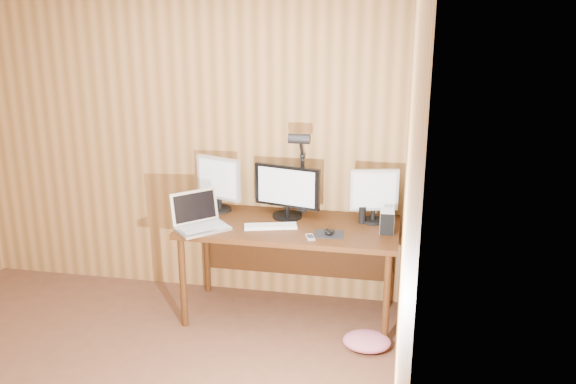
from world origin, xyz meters
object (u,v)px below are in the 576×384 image
(monitor_center, at_px, (287,191))
(monitor_left, at_px, (219,182))
(laptop, at_px, (199,219))
(mouse, at_px, (329,231))
(desk, at_px, (291,236))
(monitor_right, at_px, (374,194))
(desk_lamp, at_px, (301,161))
(keyboard, at_px, (271,226))
(phone, at_px, (310,237))
(speaker, at_px, (362,215))
(hard_drive, at_px, (387,221))

(monitor_center, bearing_deg, monitor_left, -172.44)
(laptop, bearing_deg, mouse, -40.27)
(mouse, bearing_deg, desk, 156.06)
(monitor_right, distance_m, desk_lamp, 0.60)
(keyboard, height_order, phone, keyboard)
(laptop, bearing_deg, monitor_center, -13.63)
(laptop, xyz_separation_m, desk_lamp, (0.68, 0.39, 0.37))
(monitor_right, height_order, mouse, monitor_right)
(keyboard, xyz_separation_m, mouse, (0.44, -0.06, 0.01))
(keyboard, bearing_deg, speaker, 3.08)
(keyboard, xyz_separation_m, speaker, (0.65, 0.21, 0.05))
(laptop, relative_size, mouse, 4.16)
(mouse, xyz_separation_m, phone, (-0.12, -0.09, -0.02))
(desk, height_order, monitor_center, monitor_center)
(monitor_left, distance_m, phone, 0.92)
(monitor_right, relative_size, hard_drive, 2.53)
(monitor_center, xyz_separation_m, keyboard, (-0.08, -0.23, -0.20))
(desk, bearing_deg, mouse, -33.53)
(monitor_right, distance_m, keyboard, 0.79)
(mouse, xyz_separation_m, desk_lamp, (-0.27, 0.36, 0.41))
(laptop, bearing_deg, phone, -46.18)
(monitor_left, bearing_deg, laptop, -77.50)
(keyboard, xyz_separation_m, desk_lamp, (0.17, 0.30, 0.42))
(desk, distance_m, desk_lamp, 0.57)
(desk, xyz_separation_m, monitor_center, (-0.04, 0.08, 0.33))
(monitor_center, distance_m, speaker, 0.59)
(desk, xyz_separation_m, hard_drive, (0.71, -0.08, 0.20))
(monitor_right, relative_size, phone, 3.46)
(monitor_left, xyz_separation_m, monitor_right, (1.19, -0.03, -0.01))
(monitor_center, height_order, monitor_left, monitor_left)
(desk, bearing_deg, monitor_left, 167.65)
(keyboard, bearing_deg, mouse, -22.41)
(laptop, bearing_deg, monitor_right, -26.96)
(desk, height_order, desk_lamp, desk_lamp)
(monitor_center, xyz_separation_m, speaker, (0.57, -0.02, -0.15))
(monitor_right, xyz_separation_m, laptop, (-1.24, -0.34, -0.15))
(monitor_center, height_order, laptop, monitor_center)
(speaker, distance_m, desk_lamp, 0.61)
(mouse, relative_size, hard_drive, 0.68)
(laptop, height_order, mouse, laptop)
(mouse, xyz_separation_m, speaker, (0.21, 0.27, 0.04))
(monitor_left, height_order, laptop, monitor_left)
(monitor_right, xyz_separation_m, keyboard, (-0.73, -0.25, -0.21))
(monitor_left, height_order, monitor_right, monitor_left)
(desk, relative_size, mouse, 14.71)
(speaker, height_order, desk_lamp, desk_lamp)
(keyboard, distance_m, phone, 0.35)
(monitor_center, relative_size, phone, 4.36)
(desk, xyz_separation_m, monitor_left, (-0.59, 0.13, 0.35))
(phone, xyz_separation_m, desk_lamp, (-0.14, 0.45, 0.42))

